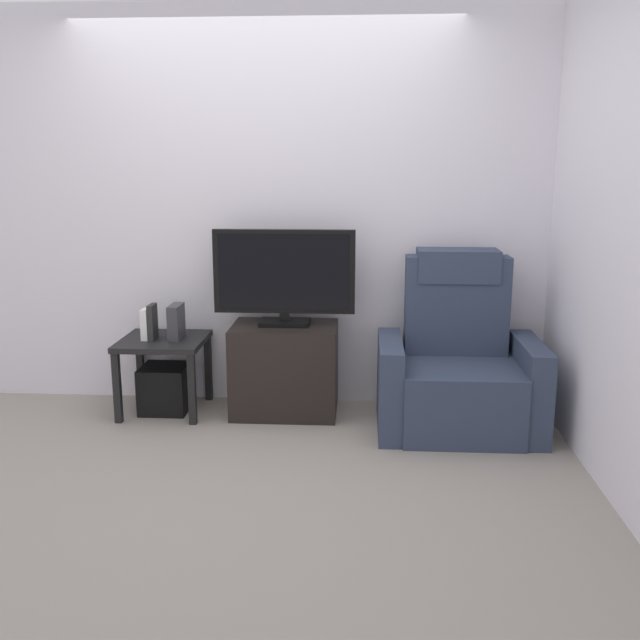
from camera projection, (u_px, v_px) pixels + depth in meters
The scene contains 11 objects.
ground_plane at pixel (244, 464), 3.89m from camera, with size 6.40×6.40×0.00m, color gray.
wall_back at pixel (267, 210), 4.71m from camera, with size 6.40×0.06×2.60m, color silver.
wall_side at pixel (616, 227), 3.50m from camera, with size 0.06×4.48×2.60m, color silver.
tv_stand at pixel (285, 369), 4.63m from camera, with size 0.68×0.47×0.59m.
television at pixel (284, 275), 4.51m from camera, with size 0.90×0.20×0.61m.
recliner_armchair at pixel (458, 368), 4.38m from camera, with size 0.98×0.78×1.08m.
side_table at pixel (164, 350), 4.64m from camera, with size 0.54×0.54×0.49m.
subwoofer_box at pixel (165, 388), 4.69m from camera, with size 0.30×0.30×0.30m, color black.
book_leftmost at pixel (146, 324), 4.58m from camera, with size 0.04×0.12×0.20m, color white.
book_middle at pixel (153, 322), 4.58m from camera, with size 0.04×0.13×0.23m, color #262626.
game_console at pixel (176, 322), 4.60m from camera, with size 0.07×0.20×0.22m, color #333338.
Camera 1 is at (0.64, -3.59, 1.62)m, focal length 39.93 mm.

